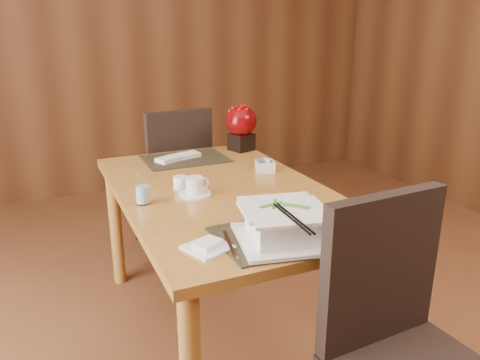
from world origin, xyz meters
name	(u,v)px	position (x,y,z in m)	size (l,w,h in m)	color
back_wall	(117,34)	(0.00, 3.00, 1.40)	(5.00, 0.02, 2.80)	brown
dining_table	(222,209)	(0.00, 0.60, 0.65)	(0.90, 1.50, 0.75)	#AF7430
placemat_near	(280,235)	(0.00, 0.05, 0.75)	(0.45, 0.33, 0.01)	black
placemat_far	(185,159)	(0.00, 1.15, 0.75)	(0.45, 0.33, 0.01)	black
soup_setting	(283,225)	(-0.02, 0.00, 0.81)	(0.36, 0.36, 0.12)	white
coffee_cup	(195,188)	(-0.14, 0.57, 0.78)	(0.14, 0.14, 0.08)	white
water_glass	(142,187)	(-0.37, 0.56, 0.82)	(0.06, 0.06, 0.14)	silver
creamer_jug	(180,183)	(-0.17, 0.68, 0.78)	(0.08, 0.08, 0.06)	white
sugar_caddy	(265,166)	(0.30, 0.77, 0.78)	(0.09, 0.09, 0.05)	white
berry_decor	(241,125)	(0.37, 1.21, 0.90)	(0.18, 0.18, 0.27)	black
napkins_far	(180,157)	(-0.03, 1.15, 0.77)	(0.26, 0.09, 0.02)	white
bread_plate	(208,247)	(-0.27, 0.06, 0.75)	(0.14, 0.14, 0.01)	white
near_chair	(404,340)	(0.19, -0.39, 0.55)	(0.48, 0.49, 0.98)	black
far_chair	(174,172)	(0.05, 1.58, 0.55)	(0.50, 0.50, 0.97)	black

